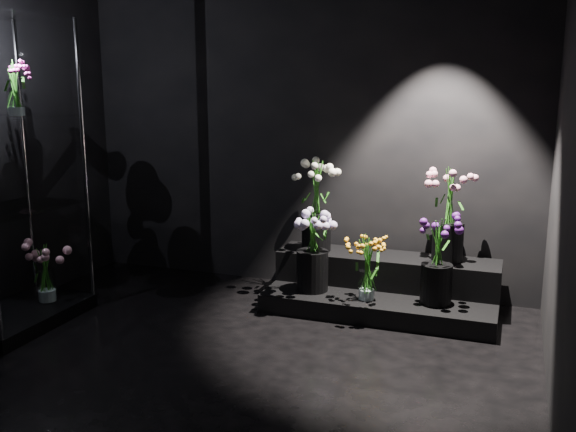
% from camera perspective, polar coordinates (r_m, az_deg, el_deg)
% --- Properties ---
extents(floor, '(4.00, 4.00, 0.00)m').
position_cam_1_polar(floor, '(4.08, -7.98, -14.10)').
color(floor, black).
rests_on(floor, ground).
extents(wall_back, '(4.00, 0.00, 4.00)m').
position_cam_1_polar(wall_back, '(5.52, 1.35, 8.00)').
color(wall_back, black).
rests_on(wall_back, floor).
extents(wall_right, '(0.00, 4.00, 4.00)m').
position_cam_1_polar(wall_right, '(3.26, 24.22, 4.12)').
color(wall_right, black).
rests_on(wall_right, floor).
extents(display_riser, '(1.78, 0.79, 0.40)m').
position_cam_1_polar(display_riser, '(5.22, 8.47, -6.24)').
color(display_riser, black).
rests_on(display_riser, floor).
extents(display_case, '(0.61, 1.02, 2.24)m').
position_cam_1_polar(display_case, '(5.00, -23.61, 3.35)').
color(display_case, black).
rests_on(display_case, floor).
extents(bouquet_orange_bells, '(0.35, 0.35, 0.52)m').
position_cam_1_polar(bouquet_orange_bells, '(4.88, 7.07, -4.36)').
color(bouquet_orange_bells, white).
rests_on(bouquet_orange_bells, display_riser).
extents(bouquet_lilac, '(0.42, 0.42, 0.66)m').
position_cam_1_polar(bouquet_lilac, '(5.03, 2.19, -2.49)').
color(bouquet_lilac, black).
rests_on(bouquet_lilac, display_riser).
extents(bouquet_purple, '(0.37, 0.37, 0.65)m').
position_cam_1_polar(bouquet_purple, '(4.86, 13.14, -3.61)').
color(bouquet_purple, black).
rests_on(bouquet_purple, display_riser).
extents(bouquet_cream_roses, '(0.46, 0.46, 0.74)m').
position_cam_1_polar(bouquet_cream_roses, '(5.26, 2.56, 1.55)').
color(bouquet_cream_roses, black).
rests_on(bouquet_cream_roses, display_riser).
extents(bouquet_pink_roses, '(0.41, 0.41, 0.72)m').
position_cam_1_polar(bouquet_pink_roses, '(5.11, 14.15, 0.61)').
color(bouquet_pink_roses, black).
rests_on(bouquet_pink_roses, display_riser).
extents(bouquet_case_magenta, '(0.23, 0.23, 0.39)m').
position_cam_1_polar(bouquet_case_magenta, '(5.03, -23.13, 10.42)').
color(bouquet_case_magenta, white).
rests_on(bouquet_case_magenta, display_case).
extents(bouquet_case_base_pink, '(0.33, 0.33, 0.44)m').
position_cam_1_polar(bouquet_case_base_pink, '(5.30, -20.75, -4.63)').
color(bouquet_case_base_pink, white).
rests_on(bouquet_case_base_pink, display_case).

